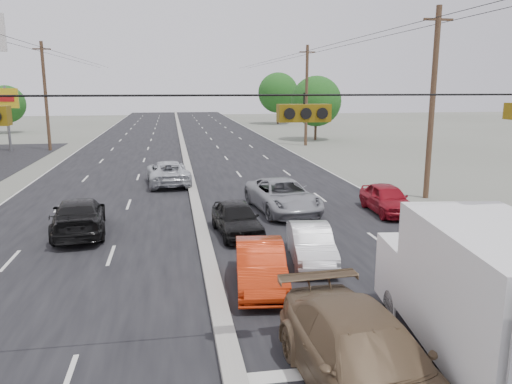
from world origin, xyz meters
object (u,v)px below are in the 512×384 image
(utility_pole_right_c, at_px, (307,95))
(tan_sedan, at_px, (365,361))
(queue_car_b, at_px, (311,244))
(box_truck, at_px, (478,296))
(queue_car_a, at_px, (237,219))
(queue_car_e, at_px, (387,199))
(oncoming_near, at_px, (79,216))
(red_sedan, at_px, (260,266))
(queue_car_d, at_px, (492,242))
(utility_pole_left_c, at_px, (46,96))
(pole_sign_far, at_px, (6,104))
(oncoming_far, at_px, (168,173))
(queue_car_c, at_px, (283,196))
(tree_right_far, at_px, (278,93))
(utility_pole_right_b, at_px, (432,103))
(tree_right_mid, at_px, (316,101))
(tree_left_far, at_px, (6,104))

(utility_pole_right_c, height_order, tan_sedan, utility_pole_right_c)
(queue_car_b, bearing_deg, tan_sedan, -90.93)
(queue_car_b, bearing_deg, box_truck, -70.37)
(box_truck, height_order, queue_car_a, box_truck)
(queue_car_e, xyz_separation_m, oncoming_near, (-13.92, -1.11, 0.04))
(red_sedan, height_order, queue_car_d, queue_car_d)
(queue_car_e, height_order, oncoming_near, oncoming_near)
(box_truck, distance_m, tan_sedan, 2.86)
(utility_pole_left_c, relative_size, queue_car_e, 2.46)
(pole_sign_far, xyz_separation_m, oncoming_far, (14.60, -18.86, -3.67))
(pole_sign_far, bearing_deg, queue_car_c, -53.06)
(tan_sedan, distance_m, queue_car_a, 11.33)
(tree_right_far, bearing_deg, queue_car_a, -103.63)
(utility_pole_left_c, bearing_deg, utility_pole_right_b, -45.00)
(utility_pole_left_c, xyz_separation_m, queue_car_d, (22.10, -34.92, -4.37))
(pole_sign_far, relative_size, tree_right_mid, 0.84)
(utility_pole_left_c, bearing_deg, oncoming_near, -75.41)
(pole_sign_far, distance_m, tree_left_far, 20.89)
(tan_sedan, bearing_deg, tree_left_far, 108.02)
(pole_sign_far, height_order, red_sedan, pole_sign_far)
(tree_right_far, bearing_deg, utility_pole_left_c, -133.53)
(box_truck, bearing_deg, queue_car_c, 101.34)
(tree_left_far, distance_m, tree_right_mid, 39.93)
(tree_left_far, distance_m, tree_right_far, 39.31)
(utility_pole_right_b, bearing_deg, utility_pole_right_c, 90.00)
(utility_pole_left_c, bearing_deg, queue_car_d, -57.67)
(box_truck, xyz_separation_m, queue_car_c, (-0.96, 14.19, -0.94))
(queue_car_c, bearing_deg, utility_pole_right_c, 65.56)
(queue_car_d, bearing_deg, queue_car_e, 96.09)
(tree_left_far, bearing_deg, queue_car_e, -57.09)
(red_sedan, distance_m, queue_car_c, 9.36)
(utility_pole_left_c, distance_m, tree_right_mid, 27.96)
(red_sedan, bearing_deg, tree_right_far, 83.72)
(utility_pole_left_c, height_order, oncoming_far, utility_pole_left_c)
(queue_car_a, height_order, queue_car_e, queue_car_e)
(red_sedan, xyz_separation_m, queue_car_b, (2.10, 1.86, -0.04))
(utility_pole_left_c, height_order, queue_car_c, utility_pole_left_c)
(queue_car_a, bearing_deg, pole_sign_far, 114.70)
(utility_pole_left_c, xyz_separation_m, tan_sedan, (14.90, -41.50, -4.29))
(utility_pole_right_b, relative_size, queue_car_c, 1.80)
(utility_pole_right_b, distance_m, oncoming_near, 18.43)
(pole_sign_far, bearing_deg, utility_pole_right_b, -41.26)
(queue_car_c, distance_m, queue_car_d, 9.87)
(queue_car_a, xyz_separation_m, queue_car_c, (2.69, 3.49, 0.08))
(tree_right_mid, distance_m, queue_car_d, 40.45)
(pole_sign_far, xyz_separation_m, queue_car_e, (24.96, -27.84, -3.72))
(queue_car_d, bearing_deg, queue_car_c, 124.79)
(queue_car_c, bearing_deg, tree_left_far, 112.20)
(tree_right_far, bearing_deg, pole_sign_far, -136.85)
(queue_car_b, height_order, queue_car_d, queue_car_d)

